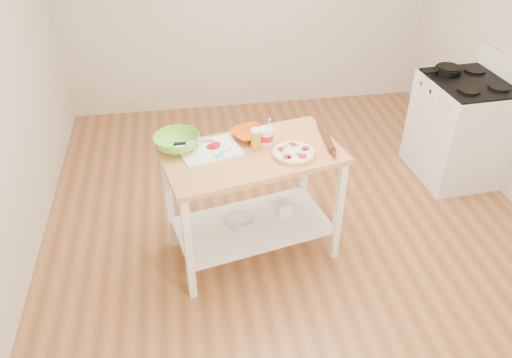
{
  "coord_description": "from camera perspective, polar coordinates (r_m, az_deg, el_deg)",
  "views": [
    {
      "loc": [
        -0.79,
        -3.09,
        2.71
      ],
      "look_at": [
        -0.33,
        -0.33,
        0.73
      ],
      "focal_mm": 35.0,
      "sensor_mm": 36.0,
      "label": 1
    }
  ],
  "objects": [
    {
      "name": "spatula",
      "position": [
        3.36,
        -3.83,
        2.99
      ],
      "size": [
        0.13,
        0.12,
        0.01
      ],
      "rotation": [
        0.0,
        0.0,
        0.51
      ],
      "color": "#45D4B2",
      "rests_on": "cutting_board"
    },
    {
      "name": "cutting_board",
      "position": [
        3.43,
        -5.38,
        3.38
      ],
      "size": [
        0.46,
        0.39,
        0.04
      ],
      "rotation": [
        0.0,
        0.0,
        0.25
      ],
      "color": "white",
      "rests_on": "prep_island"
    },
    {
      "name": "rolling_pin",
      "position": [
        3.57,
        7.98,
        4.93
      ],
      "size": [
        0.07,
        0.42,
        0.05
      ],
      "primitive_type": "cylinder",
      "rotation": [
        1.57,
        0.0,
        -0.06
      ],
      "color": "#5C2B15",
      "rests_on": "prep_island"
    },
    {
      "name": "beer_pint",
      "position": [
        3.4,
        -0.01,
        4.58
      ],
      "size": [
        0.07,
        0.07,
        0.15
      ],
      "color": "gold",
      "rests_on": "prep_island"
    },
    {
      "name": "room_shell",
      "position": [
        3.46,
        4.69,
        12.05
      ],
      "size": [
        4.04,
        4.54,
        2.74
      ],
      "color": "#986238",
      "rests_on": "ground"
    },
    {
      "name": "shelf_glass_bowl",
      "position": [
        3.74,
        -1.76,
        -4.96
      ],
      "size": [
        0.26,
        0.26,
        0.06
      ],
      "primitive_type": "imported",
      "rotation": [
        0.0,
        0.0,
        0.31
      ],
      "color": "silver",
      "rests_on": "prep_island"
    },
    {
      "name": "gas_stove",
      "position": [
        4.9,
        22.2,
        5.33
      ],
      "size": [
        0.69,
        0.79,
        1.11
      ],
      "rotation": [
        0.0,
        0.0,
        0.06
      ],
      "color": "white",
      "rests_on": "ground"
    },
    {
      "name": "green_bowl",
      "position": [
        3.45,
        -9.01,
        4.19
      ],
      "size": [
        0.38,
        0.38,
        0.1
      ],
      "primitive_type": "imported",
      "rotation": [
        0.0,
        0.0,
        -0.22
      ],
      "color": "#70CD36",
      "rests_on": "prep_island"
    },
    {
      "name": "pizza",
      "position": [
        3.37,
        4.33,
        3.04
      ],
      "size": [
        0.3,
        0.3,
        0.05
      ],
      "rotation": [
        0.0,
        0.0,
        -0.05
      ],
      "color": "#E4B261",
      "rests_on": "prep_island"
    },
    {
      "name": "knife",
      "position": [
        3.5,
        -7.8,
        4.13
      ],
      "size": [
        0.27,
        0.03,
        0.01
      ],
      "rotation": [
        0.0,
        0.0,
        -0.02
      ],
      "color": "silver",
      "rests_on": "cutting_board"
    },
    {
      "name": "prep_island",
      "position": [
        3.53,
        -0.42,
        -0.36
      ],
      "size": [
        1.32,
        0.89,
        0.9
      ],
      "rotation": [
        0.0,
        0.0,
        0.21
      ],
      "color": "tan",
      "rests_on": "ground"
    },
    {
      "name": "skillet",
      "position": [
        4.77,
        21.08,
        11.62
      ],
      "size": [
        0.36,
        0.23,
        0.03
      ],
      "rotation": [
        0.0,
        0.0,
        0.23
      ],
      "color": "black",
      "rests_on": "gas_stove"
    },
    {
      "name": "yogurt_tub",
      "position": [
        3.45,
        1.14,
        4.86
      ],
      "size": [
        0.1,
        0.1,
        0.22
      ],
      "color": "white",
      "rests_on": "prep_island"
    },
    {
      "name": "orange_bowl",
      "position": [
        3.55,
        -0.8,
        5.14
      ],
      "size": [
        0.3,
        0.3,
        0.06
      ],
      "primitive_type": "imported",
      "rotation": [
        0.0,
        0.0,
        0.36
      ],
      "color": "#D05905",
      "rests_on": "prep_island"
    },
    {
      "name": "shelf_bin",
      "position": [
        3.84,
        3.15,
        -3.34
      ],
      "size": [
        0.13,
        0.13,
        0.11
      ],
      "primitive_type": "cube",
      "rotation": [
        0.0,
        0.0,
        0.21
      ],
      "color": "white",
      "rests_on": "prep_island"
    }
  ]
}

